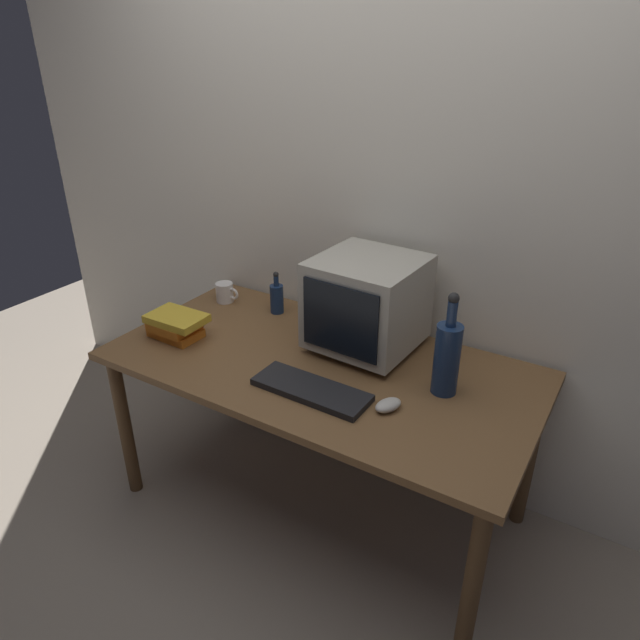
{
  "coord_description": "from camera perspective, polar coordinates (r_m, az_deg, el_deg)",
  "views": [
    {
      "loc": [
        0.97,
        -1.58,
        1.82
      ],
      "look_at": [
        0.0,
        0.0,
        0.89
      ],
      "focal_mm": 31.98,
      "sensor_mm": 36.0,
      "label": 1
    }
  ],
  "objects": [
    {
      "name": "ground_plane",
      "position": [
        2.6,
        -0.0,
        -17.79
      ],
      "size": [
        6.0,
        6.0,
        0.0
      ],
      "primitive_type": "plane",
      "color": "gray"
    },
    {
      "name": "back_wall",
      "position": [
        2.34,
        6.23,
        12.41
      ],
      "size": [
        4.0,
        0.08,
        2.5
      ],
      "primitive_type": "cube",
      "color": "silver",
      "rests_on": "ground"
    },
    {
      "name": "desk",
      "position": [
        2.2,
        -0.0,
        -5.98
      ],
      "size": [
        1.62,
        0.83,
        0.71
      ],
      "color": "brown",
      "rests_on": "ground"
    },
    {
      "name": "crt_monitor",
      "position": [
        2.18,
        4.73,
        1.68
      ],
      "size": [
        0.4,
        0.41,
        0.37
      ],
      "color": "#B2AD9E",
      "rests_on": "desk"
    },
    {
      "name": "keyboard",
      "position": [
        1.99,
        -0.88,
        -6.98
      ],
      "size": [
        0.42,
        0.16,
        0.02
      ],
      "primitive_type": "cube",
      "rotation": [
        0.0,
        0.0,
        -0.02
      ],
      "color": "black",
      "rests_on": "desk"
    },
    {
      "name": "computer_mouse",
      "position": [
        1.91,
        6.83,
        -8.45
      ],
      "size": [
        0.09,
        0.12,
        0.04
      ],
      "primitive_type": "ellipsoid",
      "rotation": [
        0.0,
        0.0,
        -0.4
      ],
      "color": "beige",
      "rests_on": "desk"
    },
    {
      "name": "bottle_tall",
      "position": [
        1.97,
        12.6,
        -3.55
      ],
      "size": [
        0.09,
        0.09,
        0.38
      ],
      "color": "navy",
      "rests_on": "desk"
    },
    {
      "name": "bottle_short",
      "position": [
        2.52,
        -4.35,
        2.27
      ],
      "size": [
        0.06,
        0.06,
        0.19
      ],
      "color": "navy",
      "rests_on": "desk"
    },
    {
      "name": "book_stack",
      "position": [
        2.39,
        -14.24,
        -0.5
      ],
      "size": [
        0.24,
        0.16,
        0.1
      ],
      "color": "orange",
      "rests_on": "desk"
    },
    {
      "name": "mug",
      "position": [
        2.67,
        -9.47,
        2.74
      ],
      "size": [
        0.12,
        0.08,
        0.09
      ],
      "color": "white",
      "rests_on": "desk"
    }
  ]
}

